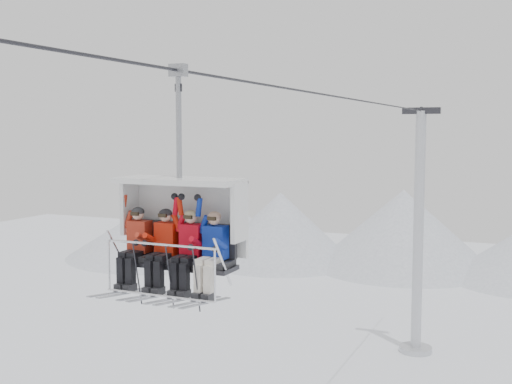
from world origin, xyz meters
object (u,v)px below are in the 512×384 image
at_px(skier_far_left, 136,244).
at_px(skier_center_left, 164,246).
at_px(chairlift_carrier, 183,219).
at_px(lift_tower_right, 418,249).
at_px(skier_center_right, 189,248).
at_px(skier_far_right, 212,250).

xyz_separation_m(skier_far_left, skier_center_left, (0.59, 0.00, 0.00)).
relative_size(chairlift_carrier, skier_far_left, 2.36).
relative_size(lift_tower_right, skier_center_right, 7.99).
bearing_deg(skier_center_left, lift_tower_right, 89.47).
distance_m(skier_far_left, skier_center_right, 1.10).
relative_size(lift_tower_right, skier_center_left, 7.99).
bearing_deg(skier_center_left, skier_far_left, 180.00).
relative_size(chairlift_carrier, skier_center_left, 2.36).
bearing_deg(skier_far_left, lift_tower_right, 88.16).
bearing_deg(lift_tower_right, skier_center_left, -90.53).
xyz_separation_m(chairlift_carrier, skier_center_right, (0.28, -0.30, -0.46)).
distance_m(chairlift_carrier, skier_center_right, 0.62).
height_order(skier_center_left, skier_center_right, same).
bearing_deg(skier_far_left, skier_far_right, 0.00).
height_order(chairlift_carrier, skier_far_left, chairlift_carrier).
height_order(skier_center_left, skier_far_right, same).
bearing_deg(skier_far_left, chairlift_carrier, 20.32).
distance_m(skier_center_right, skier_far_right, 0.46).
height_order(skier_center_right, skier_far_right, same).
xyz_separation_m(chairlift_carrier, skier_far_left, (-0.82, -0.30, -0.46)).
relative_size(skier_far_left, skier_center_left, 1.00).
bearing_deg(chairlift_carrier, skier_far_right, -22.19).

